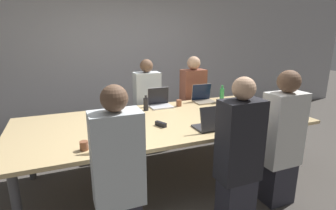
# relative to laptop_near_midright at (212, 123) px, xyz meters

# --- Properties ---
(ground_plane) EXTENTS (24.00, 24.00, 0.00)m
(ground_plane) POSITION_rel_laptop_near_midright_xyz_m (-0.36, 0.53, -0.86)
(ground_plane) COLOR #4C4742
(curtain_wall) EXTENTS (12.00, 0.06, 2.80)m
(curtain_wall) POSITION_rel_laptop_near_midright_xyz_m (-0.36, 2.84, 0.54)
(curtain_wall) COLOR #ADADB2
(curtain_wall) RESTS_ON ground_plane
(conference_table) EXTENTS (3.51, 1.53, 0.78)m
(conference_table) POSITION_rel_laptop_near_midright_xyz_m (-0.36, 0.53, -0.13)
(conference_table) COLOR #D6B77F
(conference_table) RESTS_ON ground_plane
(laptop_near_midright) EXTENTS (0.34, 0.27, 0.27)m
(laptop_near_midright) POSITION_rel_laptop_near_midright_xyz_m (0.00, 0.00, 0.00)
(laptop_near_midright) COLOR #333338
(laptop_near_midright) RESTS_ON conference_table
(person_near_midright) EXTENTS (0.40, 0.24, 1.44)m
(person_near_midright) POSITION_rel_laptop_near_midright_xyz_m (-0.01, -0.51, -0.16)
(person_near_midright) COLOR #2D2D38
(person_near_midright) RESTS_ON ground_plane
(cup_near_midright) EXTENTS (0.09, 0.09, 0.10)m
(cup_near_midright) POSITION_rel_laptop_near_midright_xyz_m (0.28, 0.03, -0.03)
(cup_near_midright) COLOR brown
(cup_near_midright) RESTS_ON conference_table
(bottle_near_midright) EXTENTS (0.07, 0.07, 0.24)m
(bottle_near_midright) POSITION_rel_laptop_near_midright_xyz_m (0.28, 0.20, 0.02)
(bottle_near_midright) COLOR green
(bottle_near_midright) RESTS_ON conference_table
(laptop_far_center) EXTENTS (0.32, 0.26, 0.27)m
(laptop_far_center) POSITION_rel_laptop_near_midright_xyz_m (-0.19, 1.13, -0.00)
(laptop_far_center) COLOR silver
(laptop_far_center) RESTS_ON conference_table
(person_far_center) EXTENTS (0.40, 0.24, 1.43)m
(person_far_center) POSITION_rel_laptop_near_midright_xyz_m (-0.25, 1.52, -0.16)
(person_far_center) COLOR #2D2D38
(person_far_center) RESTS_ON ground_plane
(cup_far_center) EXTENTS (0.08, 0.08, 0.09)m
(cup_far_center) POSITION_rel_laptop_near_midright_xyz_m (0.08, 1.03, -0.03)
(cup_far_center) COLOR brown
(cup_far_center) RESTS_ON conference_table
(bottle_far_center) EXTENTS (0.07, 0.07, 0.21)m
(bottle_far_center) POSITION_rel_laptop_near_midright_xyz_m (-0.44, 1.00, 0.01)
(bottle_far_center) COLOR black
(bottle_far_center) RESTS_ON conference_table
(laptop_near_left) EXTENTS (0.35, 0.22, 0.21)m
(laptop_near_left) POSITION_rel_laptop_near_midright_xyz_m (-1.10, -0.08, -0.02)
(laptop_near_left) COLOR silver
(laptop_near_left) RESTS_ON conference_table
(person_near_left) EXTENTS (0.40, 0.24, 1.44)m
(person_near_left) POSITION_rel_laptop_near_midright_xyz_m (-1.13, -0.44, -0.16)
(person_near_left) COLOR #2D2D38
(person_near_left) RESTS_ON ground_plane
(cup_near_left) EXTENTS (0.08, 0.08, 0.08)m
(cup_near_left) POSITION_rel_laptop_near_midright_xyz_m (-1.35, -0.02, -0.04)
(cup_near_left) COLOR brown
(cup_near_left) RESTS_ON conference_table
(laptop_near_right) EXTENTS (0.33, 0.25, 0.26)m
(laptop_near_right) POSITION_rel_laptop_near_midright_xyz_m (0.63, -0.03, -0.00)
(laptop_near_right) COLOR silver
(laptop_near_right) RESTS_ON conference_table
(person_near_right) EXTENTS (0.40, 0.24, 1.46)m
(person_near_right) POSITION_rel_laptop_near_midright_xyz_m (0.60, -0.42, -0.14)
(person_near_right) COLOR #2D2D38
(person_near_right) RESTS_ON ground_plane
(cup_near_right) EXTENTS (0.08, 0.08, 0.09)m
(cup_near_right) POSITION_rel_laptop_near_midright_xyz_m (0.36, 0.04, -0.03)
(cup_near_right) COLOR brown
(cup_near_right) RESTS_ON conference_table
(bottle_near_right) EXTENTS (0.07, 0.07, 0.25)m
(bottle_near_right) POSITION_rel_laptop_near_midright_xyz_m (0.37, 0.14, 0.03)
(bottle_near_right) COLOR #ADD1E0
(bottle_near_right) RESTS_ON conference_table
(laptop_far_right) EXTENTS (0.32, 0.27, 0.27)m
(laptop_far_right) POSITION_rel_laptop_near_midright_xyz_m (0.53, 1.13, -0.00)
(laptop_far_right) COLOR gray
(laptop_far_right) RESTS_ON conference_table
(person_far_right) EXTENTS (0.40, 0.24, 1.45)m
(person_far_right) POSITION_rel_laptop_near_midright_xyz_m (0.57, 1.53, -0.15)
(person_far_right) COLOR #2D2D38
(person_far_right) RESTS_ON ground_plane
(bottle_far_right) EXTENTS (0.06, 0.06, 0.27)m
(bottle_far_right) POSITION_rel_laptop_near_midright_xyz_m (0.78, 0.98, 0.04)
(bottle_far_right) COLOR green
(bottle_far_right) RESTS_ON conference_table
(stapler) EXTENTS (0.10, 0.16, 0.05)m
(stapler) POSITION_rel_laptop_near_midright_xyz_m (-0.48, 0.31, -0.05)
(stapler) COLOR black
(stapler) RESTS_ON conference_table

